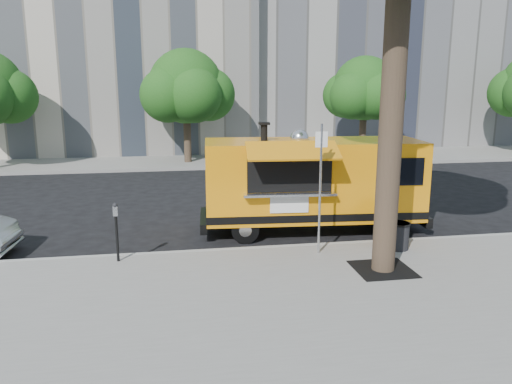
# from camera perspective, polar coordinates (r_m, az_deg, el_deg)

# --- Properties ---
(ground) EXTENTS (120.00, 120.00, 0.00)m
(ground) POSITION_cam_1_polar(r_m,az_deg,el_deg) (12.98, -1.46, -5.71)
(ground) COLOR black
(ground) RESTS_ON ground
(sidewalk) EXTENTS (60.00, 6.00, 0.15)m
(sidewalk) POSITION_cam_1_polar(r_m,az_deg,el_deg) (9.28, 2.08, -12.88)
(sidewalk) COLOR gray
(sidewalk) RESTS_ON ground
(curb) EXTENTS (60.00, 0.14, 0.16)m
(curb) POSITION_cam_1_polar(r_m,az_deg,el_deg) (12.08, -0.84, -6.73)
(curb) COLOR #999993
(curb) RESTS_ON ground
(far_sidewalk) EXTENTS (60.00, 5.00, 0.15)m
(far_sidewalk) POSITION_cam_1_polar(r_m,az_deg,el_deg) (26.08, -5.62, 3.63)
(far_sidewalk) COLOR gray
(far_sidewalk) RESTS_ON ground
(tree_well) EXTENTS (1.20, 1.20, 0.02)m
(tree_well) POSITION_cam_1_polar(r_m,az_deg,el_deg) (11.06, 14.27, -8.55)
(tree_well) COLOR black
(tree_well) RESTS_ON sidewalk
(far_tree_b) EXTENTS (3.60, 3.60, 5.50)m
(far_tree_b) POSITION_cam_1_polar(r_m,az_deg,el_deg) (24.93, -8.02, 11.85)
(far_tree_b) COLOR #33261C
(far_tree_b) RESTS_ON far_sidewalk
(far_tree_c) EXTENTS (3.24, 3.24, 5.21)m
(far_tree_c) POSITION_cam_1_polar(r_m,az_deg,el_deg) (26.46, 12.30, 11.46)
(far_tree_c) COLOR #33261C
(far_tree_c) RESTS_ON far_sidewalk
(sign_post) EXTENTS (0.28, 0.06, 3.00)m
(sign_post) POSITION_cam_1_polar(r_m,az_deg,el_deg) (11.36, 7.36, 1.20)
(sign_post) COLOR silver
(sign_post) RESTS_ON sidewalk
(parking_meter) EXTENTS (0.11, 0.11, 1.33)m
(parking_meter) POSITION_cam_1_polar(r_m,az_deg,el_deg) (11.36, -15.68, -3.66)
(parking_meter) COLOR black
(parking_meter) RESTS_ON sidewalk
(food_truck) EXTENTS (6.22, 3.01, 2.99)m
(food_truck) POSITION_cam_1_polar(r_m,az_deg,el_deg) (13.56, 6.40, 1.16)
(food_truck) COLOR orange
(food_truck) RESTS_ON ground
(trash_bin_left) EXTENTS (0.45, 0.45, 0.53)m
(trash_bin_left) POSITION_cam_1_polar(r_m,az_deg,el_deg) (12.45, 14.37, -4.80)
(trash_bin_left) COLOR black
(trash_bin_left) RESTS_ON sidewalk
(trash_bin_right) EXTENTS (0.54, 0.54, 0.65)m
(trash_bin_right) POSITION_cam_1_polar(r_m,az_deg,el_deg) (12.36, 15.95, -4.74)
(trash_bin_right) COLOR black
(trash_bin_right) RESTS_ON sidewalk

